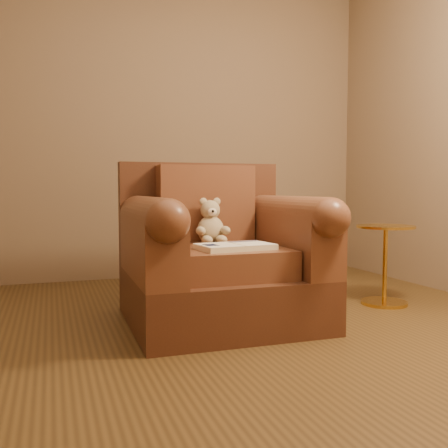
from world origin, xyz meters
name	(u,v)px	position (x,y,z in m)	size (l,w,h in m)	color
floor	(229,338)	(0.00, 0.00, 0.00)	(4.00, 4.00, 0.00)	#533B1C
room	(230,7)	(0.00, 0.00, 1.71)	(4.02, 4.02, 2.71)	#81684F
armchair	(219,259)	(0.07, 0.38, 0.37)	(1.08, 1.03, 0.97)	#4D2919
teddy_bear	(211,226)	(0.05, 0.47, 0.57)	(0.21, 0.23, 0.29)	tan
guidebook	(235,247)	(0.07, 0.10, 0.48)	(0.43, 0.29, 0.03)	beige
side_table	(385,262)	(1.27, 0.39, 0.29)	(0.39, 0.39, 0.55)	gold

